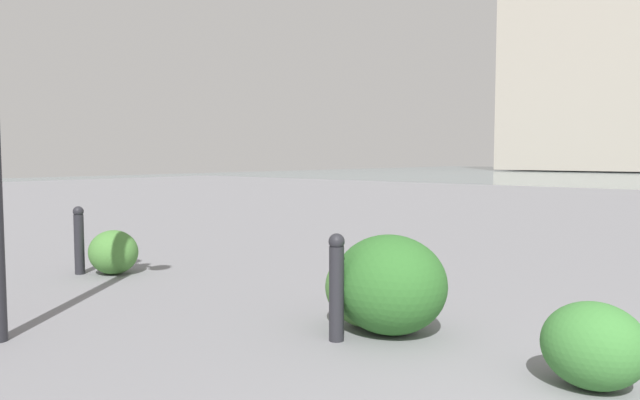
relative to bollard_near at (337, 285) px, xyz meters
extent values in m
cube|color=#B2A899|center=(16.79, -62.61, 10.44)|extent=(16.22, 10.83, 21.77)
cylinder|color=#232328|center=(0.00, 0.00, -0.07)|extent=(0.12, 0.12, 0.76)
sphere|color=#232328|center=(0.00, 0.00, 0.35)|extent=(0.13, 0.13, 0.13)
cylinder|color=#232328|center=(4.16, -0.03, -0.08)|extent=(0.12, 0.12, 0.75)
sphere|color=#232328|center=(4.16, -0.03, 0.34)|extent=(0.13, 0.13, 0.13)
ellipsoid|color=#387533|center=(-1.86, -0.29, -0.17)|extent=(0.65, 0.59, 0.55)
ellipsoid|color=#2D6628|center=(-0.21, -0.44, -0.04)|extent=(0.97, 0.87, 0.83)
ellipsoid|color=#477F38|center=(0.03, -0.49, -0.11)|extent=(0.81, 0.73, 0.68)
ellipsoid|color=#477F38|center=(3.84, -0.31, -0.18)|extent=(0.65, 0.58, 0.55)
camera|label=1|loc=(-2.99, 3.68, 1.03)|focal=33.97mm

